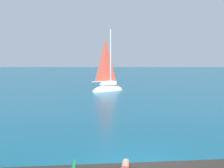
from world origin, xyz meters
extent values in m
ellipsoid|color=white|center=(-1.40, 20.07, 0.00)|extent=(3.45, 2.89, 1.17)
cube|color=white|center=(-1.40, 20.07, 0.77)|extent=(1.68, 1.52, 0.38)
cylinder|color=#B7B7BC|center=(-1.14, 20.25, 3.23)|extent=(0.13, 0.13, 5.30)
cylinder|color=#B2B2B7|center=(-2.01, 19.65, 0.95)|extent=(1.80, 1.29, 0.10)
pyramid|color=#DB4C38|center=(-1.62, 19.91, 3.02)|extent=(1.43, 1.02, 4.03)
cylinder|color=tan|center=(-0.50, -2.09, 0.84)|extent=(0.23, 0.71, 0.18)
camera|label=1|loc=(-0.74, -8.85, 3.41)|focal=48.61mm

